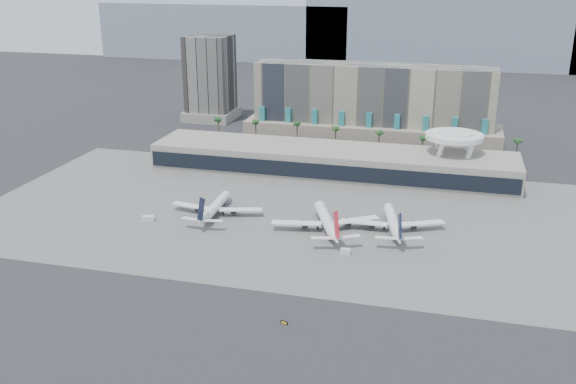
% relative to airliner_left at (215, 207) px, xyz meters
% --- Properties ---
extents(ground, '(900.00, 900.00, 0.00)m').
position_rel_airliner_left_xyz_m(ground, '(33.90, -45.45, -3.35)').
color(ground, '#232326').
rests_on(ground, ground).
extents(apron_pad, '(260.00, 130.00, 0.06)m').
position_rel_airliner_left_xyz_m(apron_pad, '(33.90, 9.55, -3.32)').
color(apron_pad, '#5B5B59').
rests_on(apron_pad, ground).
extents(mountain_ridge, '(680.00, 60.00, 70.00)m').
position_rel_airliner_left_xyz_m(mountain_ridge, '(61.78, 424.55, 26.54)').
color(mountain_ridge, gray).
rests_on(mountain_ridge, ground).
extents(hotel, '(140.00, 30.00, 42.00)m').
position_rel_airliner_left_xyz_m(hotel, '(43.90, 128.96, 13.46)').
color(hotel, tan).
rests_on(hotel, ground).
extents(office_tower, '(30.00, 30.00, 52.00)m').
position_rel_airliner_left_xyz_m(office_tower, '(-61.10, 154.55, 19.59)').
color(office_tower, black).
rests_on(office_tower, ground).
extents(terminal, '(170.00, 32.50, 14.50)m').
position_rel_airliner_left_xyz_m(terminal, '(33.90, 64.38, 3.17)').
color(terminal, '#A09A8C').
rests_on(terminal, ground).
extents(saucer_structure, '(26.00, 26.00, 21.89)m').
position_rel_airliner_left_xyz_m(saucer_structure, '(88.90, 70.55, 15.10)').
color(saucer_structure, white).
rests_on(saucer_structure, ground).
extents(palm_row, '(157.80, 2.80, 13.10)m').
position_rel_airliner_left_xyz_m(palm_row, '(40.90, 99.55, 7.15)').
color(palm_row, brown).
rests_on(palm_row, ground).
extents(airliner_left, '(37.35, 38.50, 13.28)m').
position_rel_airliner_left_xyz_m(airliner_left, '(0.00, 0.00, 0.00)').
color(airliner_left, white).
rests_on(airliner_left, ground).
extents(airliner_centre, '(38.95, 40.17, 14.64)m').
position_rel_airliner_left_xyz_m(airliner_centre, '(45.44, -3.77, 0.34)').
color(airliner_centre, white).
rests_on(airliner_centre, ground).
extents(airliner_right, '(38.15, 39.64, 13.88)m').
position_rel_airliner_left_xyz_m(airliner_right, '(69.40, 1.59, 0.15)').
color(airliner_right, white).
rests_on(airliner_right, ground).
extents(service_vehicle_a, '(4.73, 3.63, 2.08)m').
position_rel_airliner_left_xyz_m(service_vehicle_a, '(-22.78, -12.56, -2.31)').
color(service_vehicle_a, silver).
rests_on(service_vehicle_a, ground).
extents(service_vehicle_b, '(3.73, 2.27, 1.86)m').
position_rel_airliner_left_xyz_m(service_vehicle_b, '(55.80, -22.59, -2.42)').
color(service_vehicle_b, silver).
rests_on(service_vehicle_b, ground).
extents(taxiway_sign, '(2.20, 0.85, 1.00)m').
position_rel_airliner_left_xyz_m(taxiway_sign, '(47.28, -71.73, -2.86)').
color(taxiway_sign, black).
rests_on(taxiway_sign, ground).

